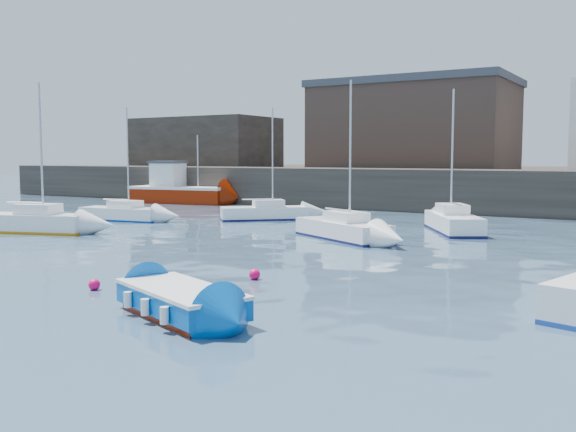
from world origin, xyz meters
The scene contains 15 objects.
water centered at (0.00, 0.00, 0.00)m, with size 220.00×220.00×0.00m, color #2D4760.
quay_wall centered at (0.00, 35.00, 1.50)m, with size 90.00×5.00×3.00m, color #28231E.
land_strip centered at (0.00, 53.00, 1.40)m, with size 90.00×32.00×2.80m, color #28231E.
warehouse centered at (-6.00, 43.00, 6.62)m, with size 16.40×10.40×7.60m.
bldg_west centered at (-28.00, 42.00, 5.30)m, with size 14.00×8.00×5.00m.
blue_dinghy centered at (3.24, 1.55, 0.42)m, with size 4.30×3.03×0.75m.
fishing_boat centered at (-22.57, 31.45, 1.10)m, with size 9.02×4.55×5.71m.
sailboat_a centered at (-14.89, 11.24, 0.54)m, with size 6.18×3.65×7.65m.
sailboat_b centered at (0.02, 17.04, 0.48)m, with size 5.92×4.43×7.41m.
sailboat_e centered at (-15.56, 18.09, 0.45)m, with size 5.53×2.49×6.87m.
sailboat_f centered at (3.64, 22.65, 0.52)m, with size 4.50×5.83×7.42m.
sailboat_h centered at (-8.34, 23.04, 0.45)m, with size 5.12×4.91×6.92m.
buoy_near centered at (-1.07, 2.73, 0.00)m, with size 0.34×0.34×0.34m, color #FB0754.
buoy_mid centered at (2.07, 6.50, 0.00)m, with size 0.36×0.36×0.36m, color #FB0754.
buoy_far centered at (-0.51, 18.93, 0.00)m, with size 0.39×0.39×0.39m, color #FB0754.
Camera 1 is at (13.40, -10.23, 3.91)m, focal length 40.00 mm.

